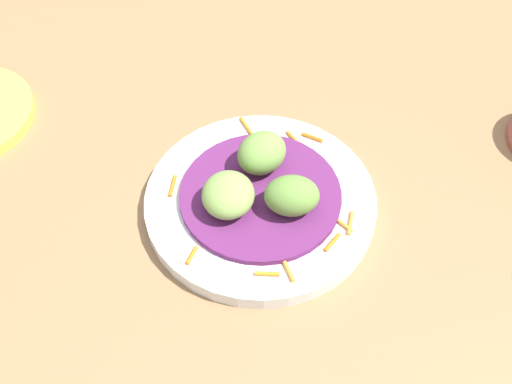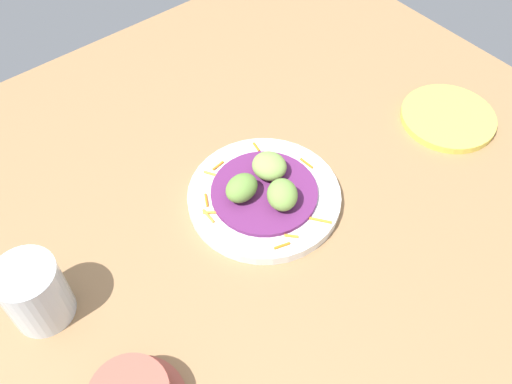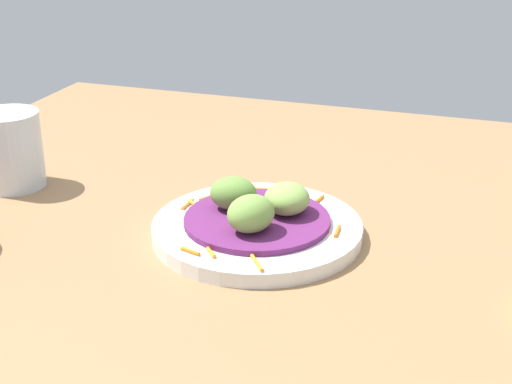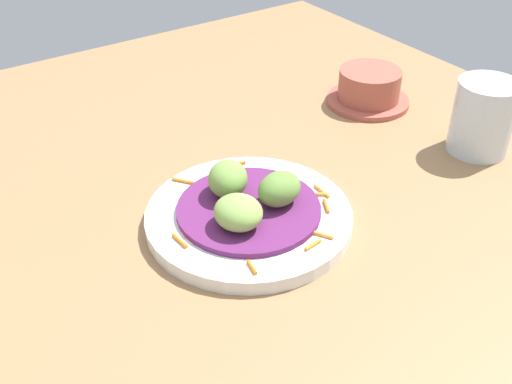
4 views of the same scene
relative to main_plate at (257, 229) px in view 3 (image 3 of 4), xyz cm
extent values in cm
cube|color=#936D47|center=(1.52, -3.44, -1.82)|extent=(110.00, 110.00, 2.00)
cylinder|color=white|center=(0.00, 0.00, 0.00)|extent=(23.11, 23.11, 1.65)
cylinder|color=#60235B|center=(0.00, 0.00, 1.17)|extent=(16.06, 16.06, 0.69)
cylinder|color=orange|center=(-7.58, 4.30, 1.02)|extent=(1.47, 2.24, 0.40)
cylinder|color=orange|center=(-3.83, 7.81, 1.02)|extent=(1.84, 2.72, 0.40)
cylinder|color=orange|center=(3.02, -9.06, 1.02)|extent=(2.26, 2.86, 0.40)
cylinder|color=orange|center=(5.02, 8.00, 1.02)|extent=(0.79, 2.01, 0.40)
cylinder|color=orange|center=(-9.05, 1.76, 1.02)|extent=(0.52, 2.78, 0.40)
cylinder|color=orange|center=(-2.14, 8.71, 1.02)|extent=(2.28, 0.72, 0.40)
cylinder|color=orange|center=(-2.04, -8.46, 1.02)|extent=(1.65, 1.75, 0.40)
cylinder|color=orange|center=(8.90, 0.34, 1.02)|extent=(0.57, 2.61, 0.40)
cylinder|color=orange|center=(-4.13, -8.85, 1.02)|extent=(2.38, 1.08, 0.40)
cylinder|color=orange|center=(-8.23, 1.92, 1.02)|extent=(2.40, 1.94, 0.40)
ellipsoid|color=olive|center=(-3.22, 1.31, 3.37)|extent=(5.92, 5.02, 3.73)
ellipsoid|color=#759E47|center=(0.48, -3.44, 3.50)|extent=(6.66, 6.84, 3.98)
ellipsoid|color=#84A851|center=(2.74, 2.14, 3.21)|extent=(5.61, 5.95, 3.40)
cylinder|color=silver|center=(-34.05, 3.94, 4.03)|extent=(7.95, 7.95, 9.71)
camera|label=1|loc=(-6.14, 36.82, 48.36)|focal=42.73mm
camera|label=2|loc=(-33.89, -39.68, 66.09)|focal=39.11mm
camera|label=3|loc=(23.60, -70.47, 36.25)|focal=52.74mm
camera|label=4|loc=(30.64, 45.81, 42.09)|focal=43.47mm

